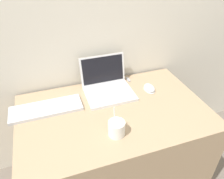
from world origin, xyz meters
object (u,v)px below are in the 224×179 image
at_px(laptop, 107,86).
at_px(usb_stick, 128,79).
at_px(external_keyboard, 46,109).
at_px(computer_mouse, 149,88).
at_px(drink_cup, 117,128).

relative_size(laptop, usb_stick, 5.45).
height_order(laptop, external_keyboard, laptop).
bearing_deg(usb_stick, laptop, -155.13).
bearing_deg(computer_mouse, usb_stick, 117.64).
distance_m(laptop, usb_stick, 0.22).
xyz_separation_m(laptop, external_keyboard, (-0.43, -0.07, -0.04)).
bearing_deg(usb_stick, computer_mouse, -62.36).
distance_m(computer_mouse, external_keyboard, 0.72).
distance_m(laptop, drink_cup, 0.42).
distance_m(drink_cup, external_keyboard, 0.49).
bearing_deg(external_keyboard, usb_stick, 14.64).
relative_size(drink_cup, computer_mouse, 1.67).
height_order(computer_mouse, usb_stick, computer_mouse).
xyz_separation_m(computer_mouse, usb_stick, (-0.09, 0.18, -0.01)).
bearing_deg(drink_cup, usb_stick, 61.11).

